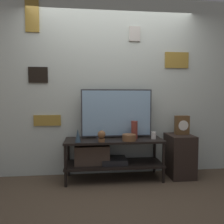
% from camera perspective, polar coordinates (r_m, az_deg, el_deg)
% --- Properties ---
extents(ground_plane, '(12.00, 12.00, 0.00)m').
position_cam_1_polar(ground_plane, '(3.08, 1.13, -18.94)').
color(ground_plane, '#4C3D2D').
extents(wall_back, '(6.40, 0.08, 2.70)m').
position_cam_1_polar(wall_back, '(3.40, -0.11, 6.59)').
color(wall_back, beige).
rests_on(wall_back, ground_plane).
extents(media_console, '(1.40, 0.48, 0.59)m').
position_cam_1_polar(media_console, '(3.21, -1.78, -10.94)').
color(media_console, black).
rests_on(media_console, ground_plane).
extents(television, '(1.05, 0.05, 0.72)m').
position_cam_1_polar(television, '(3.23, 1.22, -0.29)').
color(television, '#333338').
rests_on(television, media_console).
extents(vase_slim_bronze, '(0.08, 0.08, 0.18)m').
position_cam_1_polar(vase_slim_bronze, '(2.99, -8.91, -6.08)').
color(vase_slim_bronze, '#2D4251').
rests_on(vase_slim_bronze, media_console).
extents(vase_wide_bowl, '(0.19, 0.19, 0.09)m').
position_cam_1_polar(vase_wide_bowl, '(3.06, 4.47, -6.67)').
color(vase_wide_bowl, brown).
rests_on(vase_wide_bowl, media_console).
extents(vase_tall_ceramic, '(0.09, 0.09, 0.26)m').
position_cam_1_polar(vase_tall_ceramic, '(3.19, 5.87, -4.67)').
color(vase_tall_ceramic, brown).
rests_on(vase_tall_ceramic, media_console).
extents(candle_jar, '(0.07, 0.07, 0.10)m').
position_cam_1_polar(candle_jar, '(3.24, 10.84, -6.03)').
color(candle_jar, silver).
rests_on(candle_jar, media_console).
extents(decorative_bust, '(0.11, 0.11, 0.16)m').
position_cam_1_polar(decorative_bust, '(2.98, -2.73, -6.22)').
color(decorative_bust, brown).
rests_on(decorative_bust, media_console).
extents(side_table, '(0.36, 0.45, 0.63)m').
position_cam_1_polar(side_table, '(3.51, 17.23, -10.78)').
color(side_table, black).
rests_on(side_table, ground_plane).
extents(mantel_clock, '(0.20, 0.11, 0.28)m').
position_cam_1_polar(mantel_clock, '(3.47, 17.80, -3.26)').
color(mantel_clock, brown).
rests_on(mantel_clock, side_table).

